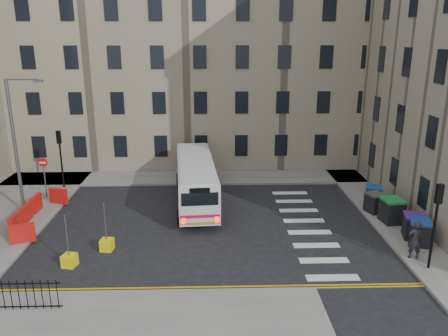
{
  "coord_description": "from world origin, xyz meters",
  "views": [
    {
      "loc": [
        -1.41,
        -23.3,
        10.41
      ],
      "look_at": [
        -0.7,
        1.41,
        3.0
      ],
      "focal_mm": 35.0,
      "sensor_mm": 36.0,
      "label": 1
    }
  ],
  "objects_px": {
    "bus": "(196,179)",
    "wheelie_bin_d": "(375,203)",
    "bollard_yellow": "(70,260)",
    "bollard_chevron": "(107,245)",
    "streetlamp": "(15,145)",
    "pedestrian": "(415,240)",
    "wheelie_bin_c": "(392,210)",
    "wheelie_bin_b": "(413,226)",
    "wheelie_bin_e": "(373,196)",
    "wheelie_bin_a": "(420,232)"
  },
  "relations": [
    {
      "from": "wheelie_bin_e",
      "to": "bollard_chevron",
      "type": "xyz_separation_m",
      "value": [
        -15.64,
        -5.48,
        -0.47
      ]
    },
    {
      "from": "wheelie_bin_a",
      "to": "wheelie_bin_c",
      "type": "distance_m",
      "value": 2.84
    },
    {
      "from": "wheelie_bin_a",
      "to": "wheelie_bin_d",
      "type": "distance_m",
      "value": 4.4
    },
    {
      "from": "wheelie_bin_c",
      "to": "wheelie_bin_e",
      "type": "height_order",
      "value": "wheelie_bin_c"
    },
    {
      "from": "streetlamp",
      "to": "wheelie_bin_e",
      "type": "height_order",
      "value": "streetlamp"
    },
    {
      "from": "wheelie_bin_d",
      "to": "bollard_yellow",
      "type": "height_order",
      "value": "wheelie_bin_d"
    },
    {
      "from": "wheelie_bin_d",
      "to": "pedestrian",
      "type": "distance_m",
      "value": 5.84
    },
    {
      "from": "bollard_yellow",
      "to": "bollard_chevron",
      "type": "distance_m",
      "value": 2.11
    },
    {
      "from": "wheelie_bin_b",
      "to": "wheelie_bin_e",
      "type": "bearing_deg",
      "value": 109.87
    },
    {
      "from": "wheelie_bin_a",
      "to": "wheelie_bin_e",
      "type": "height_order",
      "value": "wheelie_bin_a"
    },
    {
      "from": "bollard_yellow",
      "to": "bollard_chevron",
      "type": "relative_size",
      "value": 1.0
    },
    {
      "from": "wheelie_bin_c",
      "to": "bollard_chevron",
      "type": "relative_size",
      "value": 2.36
    },
    {
      "from": "bus",
      "to": "bollard_yellow",
      "type": "xyz_separation_m",
      "value": [
        -5.71,
        -8.38,
        -1.28
      ]
    },
    {
      "from": "wheelie_bin_b",
      "to": "bollard_chevron",
      "type": "bearing_deg",
      "value": -162.6
    },
    {
      "from": "streetlamp",
      "to": "wheelie_bin_a",
      "type": "distance_m",
      "value": 23.09
    },
    {
      "from": "wheelie_bin_d",
      "to": "wheelie_bin_e",
      "type": "bearing_deg",
      "value": 56.24
    },
    {
      "from": "streetlamp",
      "to": "bollard_chevron",
      "type": "bearing_deg",
      "value": -38.91
    },
    {
      "from": "bus",
      "to": "pedestrian",
      "type": "xyz_separation_m",
      "value": [
        10.78,
        -8.31,
        -0.48
      ]
    },
    {
      "from": "bollard_chevron",
      "to": "pedestrian",
      "type": "bearing_deg",
      "value": -5.77
    },
    {
      "from": "bus",
      "to": "wheelie_bin_e",
      "type": "bearing_deg",
      "value": -11.14
    },
    {
      "from": "wheelie_bin_b",
      "to": "wheelie_bin_c",
      "type": "xyz_separation_m",
      "value": [
        -0.33,
        2.07,
        0.07
      ]
    },
    {
      "from": "wheelie_bin_e",
      "to": "pedestrian",
      "type": "distance_m",
      "value": 7.04
    },
    {
      "from": "streetlamp",
      "to": "pedestrian",
      "type": "distance_m",
      "value": 22.51
    },
    {
      "from": "wheelie_bin_e",
      "to": "bollard_yellow",
      "type": "height_order",
      "value": "wheelie_bin_e"
    },
    {
      "from": "wheelie_bin_c",
      "to": "bollard_chevron",
      "type": "height_order",
      "value": "wheelie_bin_c"
    },
    {
      "from": "streetlamp",
      "to": "wheelie_bin_d",
      "type": "relative_size",
      "value": 6.18
    },
    {
      "from": "wheelie_bin_e",
      "to": "wheelie_bin_d",
      "type": "bearing_deg",
      "value": -89.82
    },
    {
      "from": "wheelie_bin_b",
      "to": "wheelie_bin_a",
      "type": "bearing_deg",
      "value": -76.05
    },
    {
      "from": "wheelie_bin_c",
      "to": "bollard_yellow",
      "type": "distance_m",
      "value": 17.68
    },
    {
      "from": "wheelie_bin_d",
      "to": "wheelie_bin_a",
      "type": "bearing_deg",
      "value": -98.14
    },
    {
      "from": "pedestrian",
      "to": "bollard_yellow",
      "type": "xyz_separation_m",
      "value": [
        -16.49,
        -0.06,
        -0.8
      ]
    },
    {
      "from": "bus",
      "to": "wheelie_bin_c",
      "type": "height_order",
      "value": "bus"
    },
    {
      "from": "streetlamp",
      "to": "bollard_yellow",
      "type": "bearing_deg",
      "value": -53.9
    },
    {
      "from": "bollard_yellow",
      "to": "bus",
      "type": "bearing_deg",
      "value": 55.73
    },
    {
      "from": "streetlamp",
      "to": "wheelie_bin_d",
      "type": "height_order",
      "value": "streetlamp"
    },
    {
      "from": "streetlamp",
      "to": "bus",
      "type": "distance_m",
      "value": 11.02
    },
    {
      "from": "bollard_chevron",
      "to": "streetlamp",
      "type": "bearing_deg",
      "value": 141.09
    },
    {
      "from": "bus",
      "to": "wheelie_bin_d",
      "type": "height_order",
      "value": "bus"
    },
    {
      "from": "wheelie_bin_b",
      "to": "wheelie_bin_c",
      "type": "distance_m",
      "value": 2.1
    },
    {
      "from": "streetlamp",
      "to": "wheelie_bin_c",
      "type": "distance_m",
      "value": 22.32
    },
    {
      "from": "wheelie_bin_d",
      "to": "pedestrian",
      "type": "bearing_deg",
      "value": -109.94
    },
    {
      "from": "streetlamp",
      "to": "wheelie_bin_a",
      "type": "relative_size",
      "value": 5.63
    },
    {
      "from": "wheelie_bin_c",
      "to": "wheelie_bin_d",
      "type": "distance_m",
      "value": 1.57
    },
    {
      "from": "wheelie_bin_c",
      "to": "bollard_yellow",
      "type": "relative_size",
      "value": 2.36
    },
    {
      "from": "pedestrian",
      "to": "bollard_yellow",
      "type": "relative_size",
      "value": 3.18
    },
    {
      "from": "wheelie_bin_b",
      "to": "bus",
      "type": "bearing_deg",
      "value": 167.51
    },
    {
      "from": "pedestrian",
      "to": "wheelie_bin_b",
      "type": "bearing_deg",
      "value": -108.53
    },
    {
      "from": "wheelie_bin_a",
      "to": "wheelie_bin_e",
      "type": "distance_m",
      "value": 5.54
    },
    {
      "from": "bus",
      "to": "bollard_yellow",
      "type": "relative_size",
      "value": 17.08
    },
    {
      "from": "bollard_yellow",
      "to": "wheelie_bin_a",
      "type": "bearing_deg",
      "value": 5.07
    }
  ]
}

